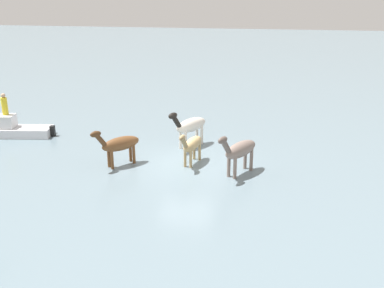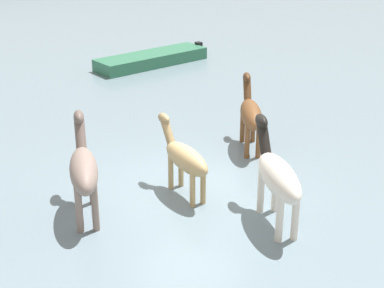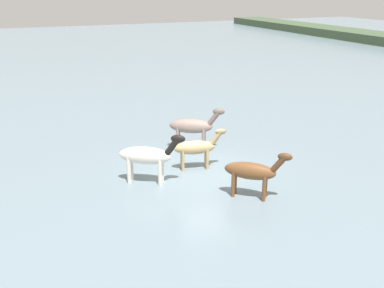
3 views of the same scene
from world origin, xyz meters
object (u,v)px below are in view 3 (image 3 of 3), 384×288
at_px(horse_gray_outer, 197,148).
at_px(horse_mid_herd, 193,126).
at_px(horse_chestnut_trailing, 252,171).
at_px(horse_pinto_flank, 147,156).

distance_m(horse_gray_outer, horse_mid_herd, 2.39).
bearing_deg(horse_mid_herd, horse_gray_outer, -78.50).
height_order(horse_gray_outer, horse_chestnut_trailing, horse_chestnut_trailing).
bearing_deg(horse_pinto_flank, horse_gray_outer, 44.62).
bearing_deg(horse_chestnut_trailing, horse_gray_outer, 145.43).
bearing_deg(horse_pinto_flank, horse_chestnut_trailing, -8.95).
relative_size(horse_chestnut_trailing, horse_mid_herd, 0.84).
height_order(horse_chestnut_trailing, horse_mid_herd, horse_mid_herd).
bearing_deg(horse_gray_outer, horse_pinto_flank, -154.12).
bearing_deg(horse_mid_herd, horse_chestnut_trailing, -59.02).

